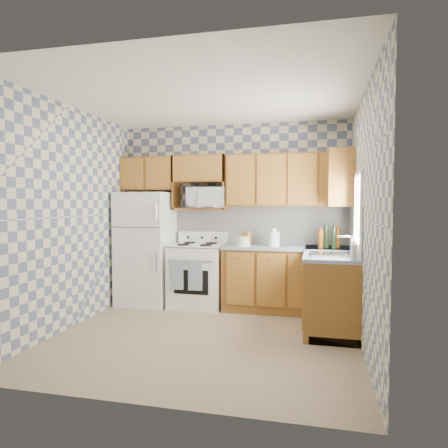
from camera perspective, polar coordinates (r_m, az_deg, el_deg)
The scene contains 30 objects.
floor at distance 4.74m, azimuth -2.74°, elevation -15.75°, with size 3.40×3.40×0.00m, color #7B6650.
back_wall at distance 6.04m, azimuth 1.36°, elevation 1.36°, with size 3.40×0.02×2.70m, color slate.
right_wall at distance 4.34m, azimuth 19.33°, elevation 0.56°, with size 0.02×3.20×2.70m, color slate.
backsplash_back at distance 5.97m, azimuth 5.10°, elevation -0.11°, with size 2.60×0.01×0.56m, color silver.
backsplash_right at distance 5.15m, azimuth 18.22°, elevation -0.74°, with size 0.01×1.60×0.56m, color silver.
refrigerator at distance 6.14m, azimuth -11.08°, elevation -3.44°, with size 0.75×0.70×1.68m, color white.
stove_body at distance 5.94m, azimuth -3.78°, elevation -7.41°, with size 0.76×0.65×0.90m, color white.
cooktop at distance 5.87m, azimuth -3.79°, elevation -3.04°, with size 0.76×0.65×0.03m, color silver.
backguard at distance 6.13m, azimuth -3.05°, elevation -1.90°, with size 0.76×0.08×0.17m, color white.
dish_towel_left at distance 5.67m, azimuth -6.81°, elevation -7.20°, with size 0.20×0.03×0.42m, color navy.
dish_towel_right at distance 5.58m, azimuth -4.14°, elevation -7.34°, with size 0.20×0.03×0.42m, color navy.
base_cabinets_back at distance 5.73m, azimuth 8.91°, elevation -7.92°, with size 1.75×0.60×0.88m, color brown.
base_cabinets_right at distance 5.23m, azimuth 14.88°, elevation -9.04°, with size 0.60×1.60×0.88m, color brown.
countertop_back at distance 5.66m, azimuth 8.94°, elevation -3.35°, with size 1.77×0.63×0.04m, color gray.
countertop_right at distance 5.16m, azimuth 14.89°, elevation -4.04°, with size 0.63×1.60×0.04m, color gray.
upper_cabinets_back at distance 5.77m, azimuth 9.12°, elevation 6.21°, with size 1.75×0.33×0.74m, color brown.
upper_cabinets_fridge at distance 6.29m, azimuth -10.62°, elevation 7.03°, with size 0.82×0.33×0.50m, color brown.
upper_cabinets_right at distance 5.58m, azimuth 16.32°, elevation 6.24°, with size 0.33×0.70×0.74m, color brown.
microwave_shelf at distance 6.00m, azimuth -3.36°, elevation 2.16°, with size 0.80×0.33×0.03m, color brown.
microwave at distance 5.91m, azimuth -2.63°, elevation 3.78°, with size 0.55×0.37×0.31m, color white.
sink at distance 4.81m, azimuth 15.09°, elevation -4.25°, with size 0.48×0.40×0.03m, color #B7B7BC.
window at distance 4.79m, azimuth 18.58°, elevation 1.98°, with size 0.02×0.66×0.86m, color white.
bottle_0 at distance 5.52m, azimuth 14.37°, elevation -1.74°, with size 0.07×0.07×0.31m, color black.
bottle_1 at distance 5.46m, azimuth 15.43°, elevation -1.91°, with size 0.07×0.07×0.29m, color black.
bottle_2 at distance 5.56m, azimuth 15.90°, elevation -1.93°, with size 0.07×0.07×0.27m, color #66320C.
bottle_3 at distance 5.44m, azimuth 13.65°, elevation -2.12°, with size 0.07×0.07×0.25m, color #66320C.
knife_block at distance 5.68m, azimuth 3.23°, elevation -2.07°, with size 0.09×0.09×0.20m, color brown.
electric_kettle at distance 5.64m, azimuth 7.15°, elevation -2.14°, with size 0.16×0.16×0.20m, color white.
food_containers at distance 5.59m, azimuth 2.66°, elevation -2.50°, with size 0.20×0.20×0.13m, color beige, non-canonical shape.
soap_bottle at distance 4.41m, azimuth 18.03°, elevation -3.88°, with size 0.06×0.06×0.17m, color beige.
Camera 1 is at (1.23, -4.31, 1.52)m, focal length 32.00 mm.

